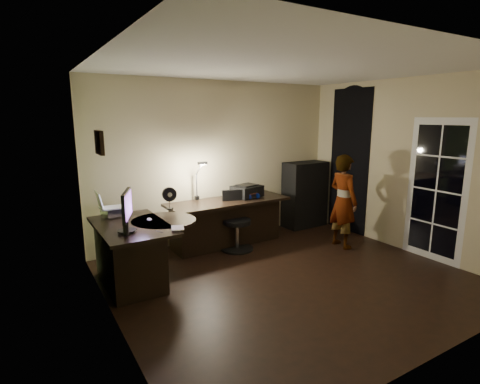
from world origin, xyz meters
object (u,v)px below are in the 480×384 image
desk_left (133,254)px  desk_right (228,223)px  office_chair (237,221)px  cabinet (305,194)px  monitor (126,217)px  person (343,201)px

desk_left → desk_right: size_ratio=0.67×
desk_left → office_chair: office_chair is taller
desk_left → cabinet: 3.68m
cabinet → office_chair: 1.87m
cabinet → desk_left: bearing=-168.0°
desk_left → monitor: (-0.14, -0.30, 0.58)m
desk_right → office_chair: bearing=-88.9°
desk_right → monitor: 2.19m
desk_left → person: person is taller
desk_right → monitor: monitor is taller
monitor → desk_left: bearing=87.9°
monitor → cabinet: bearing=40.0°
cabinet → monitor: cabinet is taller
desk_left → monitor: bearing=-115.2°
office_chair → desk_right: bearing=109.6°
desk_left → monitor: size_ratio=2.59×
desk_left → cabinet: size_ratio=1.08×
monitor → office_chair: monitor is taller
monitor → desk_right: bearing=49.3°
desk_left → person: size_ratio=0.89×
office_chair → cabinet: bearing=31.6°
monitor → person: (3.46, -0.06, -0.21)m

